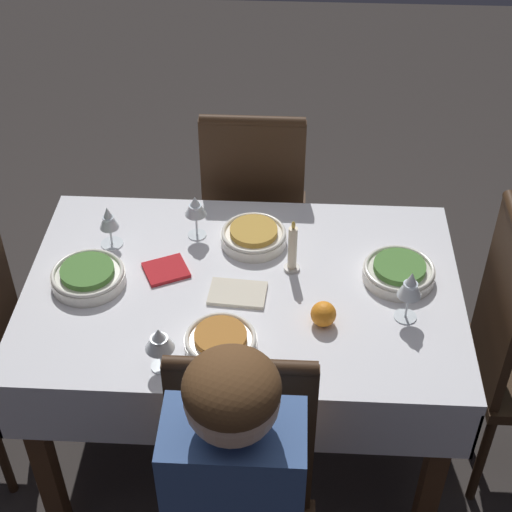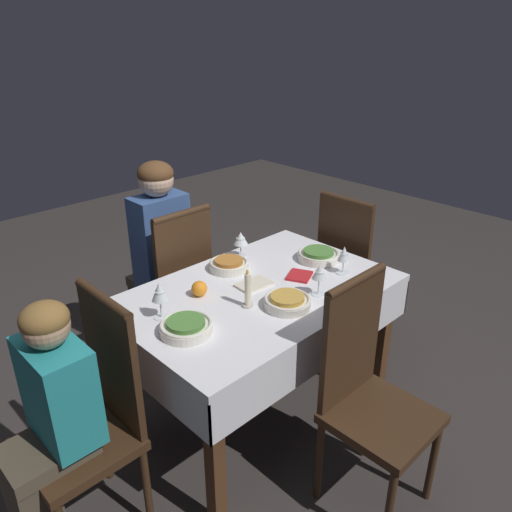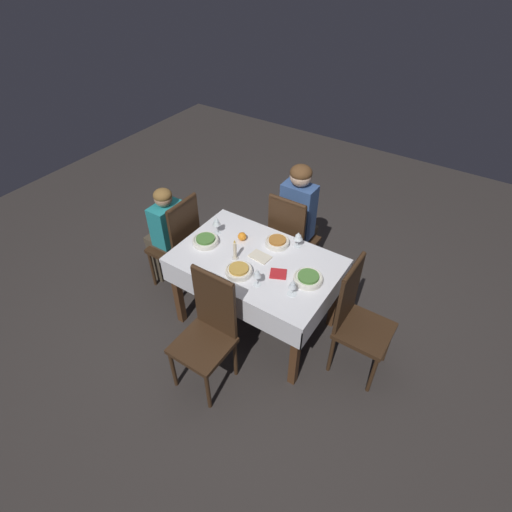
{
  "view_description": "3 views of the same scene",
  "coord_description": "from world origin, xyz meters",
  "px_view_note": "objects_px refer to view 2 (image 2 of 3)",
  "views": [
    {
      "loc": [
        0.13,
        -1.72,
        2.34
      ],
      "look_at": [
        0.04,
        0.06,
        0.83
      ],
      "focal_mm": 55.0,
      "sensor_mm": 36.0,
      "label": 1
    },
    {
      "loc": [
        1.46,
        1.48,
        1.89
      ],
      "look_at": [
        -0.05,
        -0.06,
        0.9
      ],
      "focal_mm": 35.0,
      "sensor_mm": 36.0,
      "label": 2
    },
    {
      "loc": [
        -1.32,
        2.0,
        2.86
      ],
      "look_at": [
        -0.01,
        0.02,
        0.81
      ],
      "focal_mm": 28.0,
      "sensor_mm": 36.0,
      "label": 3
    }
  ],
  "objects_px": {
    "wine_glass_west": "(344,255)",
    "orange_fruit": "(199,289)",
    "chair_north": "(368,389)",
    "person_child_teal": "(49,427)",
    "wine_glass_south": "(241,239)",
    "wine_glass_north": "(319,273)",
    "napkin_spare_side": "(254,284)",
    "bowl_north": "(287,301)",
    "candle_centerpiece": "(248,292)",
    "chair_east": "(94,413)",
    "chair_west": "(351,268)",
    "bowl_east": "(186,327)",
    "napkin_red_folded": "(299,276)",
    "dining_table": "(258,308)",
    "chair_south": "(175,286)",
    "person_adult_denim": "(158,252)",
    "bowl_west": "(318,255)",
    "wine_glass_east": "(159,293)",
    "bowl_south": "(229,264)"
  },
  "relations": [
    {
      "from": "wine_glass_south",
      "to": "wine_glass_north",
      "type": "xyz_separation_m",
      "value": [
        0.03,
        0.56,
        0.01
      ]
    },
    {
      "from": "dining_table",
      "to": "wine_glass_north",
      "type": "relative_size",
      "value": 8.52
    },
    {
      "from": "person_adult_denim",
      "to": "napkin_spare_side",
      "type": "distance_m",
      "value": 0.76
    },
    {
      "from": "dining_table",
      "to": "napkin_red_folded",
      "type": "xyz_separation_m",
      "value": [
        -0.24,
        0.05,
        0.11
      ]
    },
    {
      "from": "dining_table",
      "to": "wine_glass_east",
      "type": "relative_size",
      "value": 7.76
    },
    {
      "from": "wine_glass_west",
      "to": "napkin_spare_side",
      "type": "height_order",
      "value": "wine_glass_west"
    },
    {
      "from": "chair_east",
      "to": "napkin_spare_side",
      "type": "xyz_separation_m",
      "value": [
        -0.88,
        -0.02,
        0.22
      ]
    },
    {
      "from": "chair_west",
      "to": "wine_glass_west",
      "type": "xyz_separation_m",
      "value": [
        0.44,
        0.24,
        0.31
      ]
    },
    {
      "from": "bowl_east",
      "to": "napkin_red_folded",
      "type": "bearing_deg",
      "value": -179.51
    },
    {
      "from": "person_adult_denim",
      "to": "bowl_north",
      "type": "xyz_separation_m",
      "value": [
        -0.01,
        1.0,
        0.08
      ]
    },
    {
      "from": "person_adult_denim",
      "to": "napkin_spare_side",
      "type": "height_order",
      "value": "person_adult_denim"
    },
    {
      "from": "wine_glass_east",
      "to": "orange_fruit",
      "type": "xyz_separation_m",
      "value": [
        -0.24,
        -0.04,
        -0.08
      ]
    },
    {
      "from": "person_adult_denim",
      "to": "person_child_teal",
      "type": "distance_m",
      "value": 1.28
    },
    {
      "from": "chair_north",
      "to": "person_child_teal",
      "type": "xyz_separation_m",
      "value": [
        1.03,
        -0.66,
        0.04
      ]
    },
    {
      "from": "bowl_east",
      "to": "candle_centerpiece",
      "type": "height_order",
      "value": "candle_centerpiece"
    },
    {
      "from": "chair_east",
      "to": "wine_glass_west",
      "type": "height_order",
      "value": "chair_east"
    },
    {
      "from": "chair_west",
      "to": "bowl_east",
      "type": "relative_size",
      "value": 4.72
    },
    {
      "from": "chair_north",
      "to": "bowl_north",
      "type": "xyz_separation_m",
      "value": [
        0.02,
        -0.44,
        0.24
      ]
    },
    {
      "from": "chair_east",
      "to": "wine_glass_west",
      "type": "relative_size",
      "value": 7.07
    },
    {
      "from": "bowl_north",
      "to": "candle_centerpiece",
      "type": "xyz_separation_m",
      "value": [
        0.12,
        -0.12,
        0.05
      ]
    },
    {
      "from": "napkin_red_folded",
      "to": "bowl_south",
      "type": "bearing_deg",
      "value": -57.72
    },
    {
      "from": "dining_table",
      "to": "candle_centerpiece",
      "type": "relative_size",
      "value": 7.04
    },
    {
      "from": "chair_south",
      "to": "chair_east",
      "type": "height_order",
      "value": "same"
    },
    {
      "from": "candle_centerpiece",
      "to": "wine_glass_north",
      "type": "bearing_deg",
      "value": 153.95
    },
    {
      "from": "chair_west",
      "to": "bowl_east",
      "type": "distance_m",
      "value": 1.36
    },
    {
      "from": "dining_table",
      "to": "candle_centerpiece",
      "type": "distance_m",
      "value": 0.24
    },
    {
      "from": "wine_glass_south",
      "to": "candle_centerpiece",
      "type": "distance_m",
      "value": 0.53
    },
    {
      "from": "chair_east",
      "to": "wine_glass_west",
      "type": "xyz_separation_m",
      "value": [
        -1.3,
        0.19,
        0.31
      ]
    },
    {
      "from": "person_adult_denim",
      "to": "wine_glass_south",
      "type": "height_order",
      "value": "person_adult_denim"
    },
    {
      "from": "chair_south",
      "to": "napkin_spare_side",
      "type": "height_order",
      "value": "chair_south"
    },
    {
      "from": "chair_north",
      "to": "orange_fruit",
      "type": "height_order",
      "value": "chair_north"
    },
    {
      "from": "person_child_teal",
      "to": "wine_glass_south",
      "type": "distance_m",
      "value": 1.3
    },
    {
      "from": "chair_west",
      "to": "napkin_spare_side",
      "type": "bearing_deg",
      "value": 92.0
    },
    {
      "from": "person_adult_denim",
      "to": "person_child_teal",
      "type": "relative_size",
      "value": 1.17
    },
    {
      "from": "wine_glass_north",
      "to": "bowl_west",
      "type": "distance_m",
      "value": 0.39
    },
    {
      "from": "candle_centerpiece",
      "to": "napkin_red_folded",
      "type": "distance_m",
      "value": 0.39
    },
    {
      "from": "wine_glass_north",
      "to": "orange_fruit",
      "type": "height_order",
      "value": "wine_glass_north"
    },
    {
      "from": "person_child_teal",
      "to": "bowl_north",
      "type": "distance_m",
      "value": 1.06
    },
    {
      "from": "chair_north",
      "to": "candle_centerpiece",
      "type": "height_order",
      "value": "chair_north"
    },
    {
      "from": "wine_glass_west",
      "to": "person_adult_denim",
      "type": "bearing_deg",
      "value": -64.64
    },
    {
      "from": "bowl_north",
      "to": "person_child_teal",
      "type": "bearing_deg",
      "value": -12.3
    },
    {
      "from": "wine_glass_west",
      "to": "orange_fruit",
      "type": "height_order",
      "value": "wine_glass_west"
    },
    {
      "from": "napkin_spare_side",
      "to": "bowl_north",
      "type": "bearing_deg",
      "value": 82.1
    },
    {
      "from": "bowl_west",
      "to": "chair_east",
      "type": "bearing_deg",
      "value": -0.19
    },
    {
      "from": "wine_glass_west",
      "to": "wine_glass_east",
      "type": "bearing_deg",
      "value": -17.4
    },
    {
      "from": "wine_glass_south",
      "to": "napkin_red_folded",
      "type": "xyz_separation_m",
      "value": [
        -0.04,
        0.38,
        -0.1
      ]
    },
    {
      "from": "napkin_red_folded",
      "to": "chair_west",
      "type": "bearing_deg",
      "value": -169.1
    },
    {
      "from": "person_adult_denim",
      "to": "chair_east",
      "type": "bearing_deg",
      "value": 43.02
    },
    {
      "from": "bowl_west",
      "to": "candle_centerpiece",
      "type": "bearing_deg",
      "value": 8.71
    },
    {
      "from": "bowl_east",
      "to": "napkin_red_folded",
      "type": "xyz_separation_m",
      "value": [
        -0.7,
        -0.01,
        -0.02
      ]
    }
  ]
}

